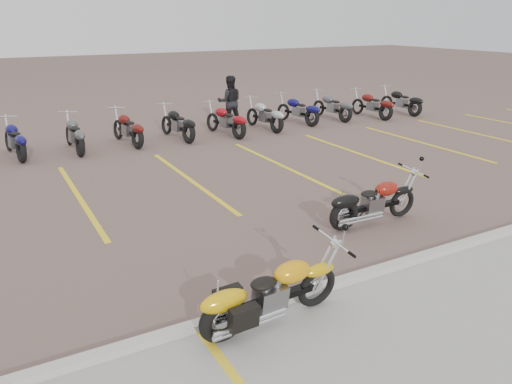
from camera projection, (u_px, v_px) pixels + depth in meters
The scene contains 7 objects.
ground at pixel (271, 238), 9.25m from camera, with size 100.00×100.00×0.00m, color brown.
curb at pixel (338, 283), 7.58m from camera, with size 60.00×0.18×0.12m, color #ADAAA3.
parking_stripes at pixel (190, 180), 12.55m from camera, with size 38.00×5.50×0.01m, color yellow, non-canonical shape.
yellow_cruiser at pixel (267, 295), 6.54m from camera, with size 2.13×0.34×0.88m.
flame_cruiser at pixel (371, 204), 9.76m from camera, with size 2.06×0.31×0.85m.
person_b at pixel (230, 102), 18.30m from camera, with size 0.92×0.71×1.89m, color black.
bg_bike_row at pixel (177, 123), 16.56m from camera, with size 20.70×2.07×1.10m.
Camera 1 is at (-4.34, -7.25, 3.88)m, focal length 35.00 mm.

